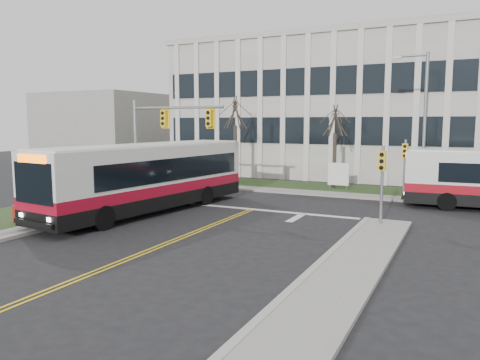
% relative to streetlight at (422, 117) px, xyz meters
% --- Properties ---
extents(ground, '(120.00, 120.00, 0.00)m').
position_rel_streetlight_xyz_m(ground, '(-8.03, -16.20, -5.19)').
color(ground, black).
rests_on(ground, ground).
extents(sidewalk_east, '(2.00, 26.00, 0.14)m').
position_rel_streetlight_xyz_m(sidewalk_east, '(-0.53, -21.20, -5.12)').
color(sidewalk_east, '#9E9B93').
rests_on(sidewalk_east, ground).
extents(sidewalk_cross, '(44.00, 1.60, 0.14)m').
position_rel_streetlight_xyz_m(sidewalk_cross, '(-3.03, -1.00, -5.12)').
color(sidewalk_cross, '#9E9B93').
rests_on(sidewalk_cross, ground).
extents(building_lawn, '(44.00, 5.00, 0.12)m').
position_rel_streetlight_xyz_m(building_lawn, '(-3.03, 1.80, -5.13)').
color(building_lawn, '#28411B').
rests_on(building_lawn, ground).
extents(office_building, '(40.00, 16.00, 12.00)m').
position_rel_streetlight_xyz_m(office_building, '(-3.03, 13.80, 0.81)').
color(office_building, beige).
rests_on(office_building, ground).
extents(building_annex, '(12.00, 12.00, 8.00)m').
position_rel_streetlight_xyz_m(building_annex, '(-34.03, 9.80, -1.19)').
color(building_annex, '#9E9B93').
rests_on(building_annex, ground).
extents(mast_arm_signal, '(6.11, 0.38, 6.20)m').
position_rel_streetlight_xyz_m(mast_arm_signal, '(-13.65, -9.04, -0.94)').
color(mast_arm_signal, slate).
rests_on(mast_arm_signal, ground).
extents(signal_pole_near, '(0.34, 0.39, 3.80)m').
position_rel_streetlight_xyz_m(signal_pole_near, '(-0.83, -9.30, -2.69)').
color(signal_pole_near, slate).
rests_on(signal_pole_near, ground).
extents(signal_pole_far, '(0.34, 0.39, 3.80)m').
position_rel_streetlight_xyz_m(signal_pole_far, '(-0.83, -0.80, -2.69)').
color(signal_pole_far, slate).
rests_on(signal_pole_far, ground).
extents(streetlight, '(2.15, 0.25, 9.20)m').
position_rel_streetlight_xyz_m(streetlight, '(0.00, 0.00, 0.00)').
color(streetlight, slate).
rests_on(streetlight, ground).
extents(directory_sign, '(1.50, 0.12, 2.00)m').
position_rel_streetlight_xyz_m(directory_sign, '(-5.53, 1.30, -4.02)').
color(directory_sign, slate).
rests_on(directory_sign, ground).
extents(tree_left, '(1.80, 1.80, 7.70)m').
position_rel_streetlight_xyz_m(tree_left, '(-14.03, 1.80, 0.32)').
color(tree_left, '#42352B').
rests_on(tree_left, ground).
extents(tree_mid, '(1.80, 1.80, 6.82)m').
position_rel_streetlight_xyz_m(tree_mid, '(-6.03, 2.00, -0.31)').
color(tree_mid, '#42352B').
rests_on(tree_mid, ground).
extents(bus_main, '(4.51, 13.87, 3.63)m').
position_rel_streetlight_xyz_m(bus_main, '(-12.84, -11.17, -3.38)').
color(bus_main, silver).
rests_on(bus_main, ground).
extents(newspaper_box_red, '(0.61, 0.58, 0.95)m').
position_rel_streetlight_xyz_m(newspaper_box_red, '(-16.34, -16.56, -4.72)').
color(newspaper_box_red, maroon).
rests_on(newspaper_box_red, ground).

